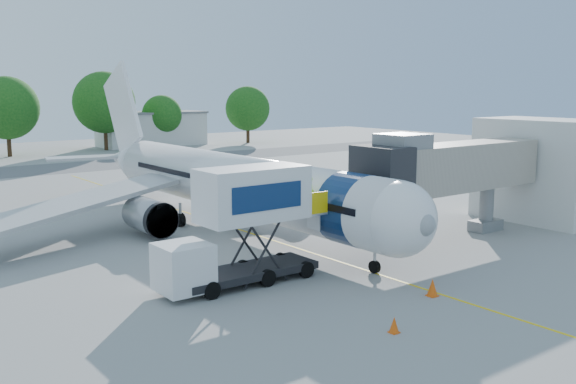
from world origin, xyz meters
TOP-DOWN VIEW (x-y plane):
  - ground at (0.00, 0.00)m, footprint 160.00×160.00m
  - guidance_line at (0.00, 0.00)m, footprint 0.15×70.00m
  - taxiway_strip at (0.00, 42.00)m, footprint 120.00×10.00m
  - aircraft at (0.00, 4.12)m, footprint 34.17×37.73m
  - jet_bridge at (7.99, -7.00)m, footprint 13.90×3.20m
  - terminal_stub at (18.50, -7.00)m, footprint 5.00×8.00m
  - catering_hiloader at (-6.27, -7.00)m, footprint 8.55×2.44m
  - ground_tug at (2.80, -18.22)m, footprint 4.24×3.25m
  - safety_cone_a at (-0.49, -13.60)m, footprint 0.50×0.50m
  - safety_cone_b at (-5.00, -15.57)m, footprint 0.39×0.39m
  - outbuilding_right at (22.00, 62.00)m, footprint 16.40×7.40m
  - tree_d at (-0.26, 58.31)m, footprint 8.29×8.29m
  - tree_e at (13.35, 59.18)m, footprint 8.93×8.93m
  - tree_f at (22.98, 60.28)m, footprint 6.20×6.20m
  - tree_g at (36.72, 56.84)m, footprint 7.28×7.28m

SIDE VIEW (x-z plane):
  - ground at x=0.00m, z-range 0.00..0.00m
  - taxiway_strip at x=0.00m, z-range 0.00..0.01m
  - guidance_line at x=0.00m, z-range 0.00..0.01m
  - safety_cone_b at x=-5.00m, z-range -0.01..0.61m
  - safety_cone_a at x=-0.49m, z-range -0.02..0.77m
  - ground_tug at x=2.80m, z-range 0.04..1.55m
  - outbuilding_right at x=22.00m, z-range 0.01..5.31m
  - catering_hiloader at x=-6.27m, z-range 0.01..5.51m
  - aircraft at x=0.00m, z-range -2.73..8.62m
  - terminal_stub at x=18.50m, z-range 0.00..7.00m
  - jet_bridge at x=7.99m, z-range 1.04..7.64m
  - tree_f at x=22.98m, z-range 0.84..8.75m
  - tree_g at x=36.72m, z-range 0.99..10.27m
  - tree_d at x=-0.26m, z-range 1.13..11.70m
  - tree_e at x=13.35m, z-range 1.22..12.61m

